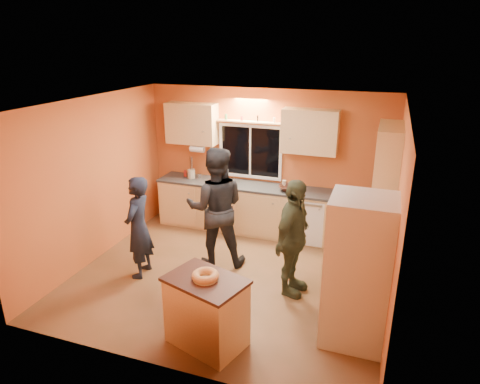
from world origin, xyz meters
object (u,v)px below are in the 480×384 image
at_px(island, 206,311).
at_px(refrigerator, 358,271).
at_px(person_center, 216,208).
at_px(person_left, 138,227).
at_px(person_right, 293,238).

bearing_deg(island, refrigerator, 40.77).
bearing_deg(person_center, person_left, 17.36).
xyz_separation_m(refrigerator, person_left, (-3.17, 0.45, -0.12)).
distance_m(person_center, person_right, 1.39).
height_order(island, person_left, person_left).
distance_m(refrigerator, person_right, 1.16).
relative_size(refrigerator, person_center, 0.95).
xyz_separation_m(refrigerator, person_right, (-0.91, 0.72, -0.06)).
distance_m(refrigerator, person_center, 2.51).
relative_size(island, person_right, 0.62).
relative_size(refrigerator, person_right, 1.07).
bearing_deg(refrigerator, person_left, 171.94).
distance_m(island, person_left, 1.96).
relative_size(person_center, person_right, 1.14).
bearing_deg(refrigerator, island, -157.27).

